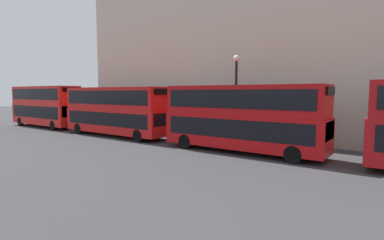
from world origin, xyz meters
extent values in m
cube|color=#B20C0F|center=(1.60, 18.73, 1.39)|extent=(2.55, 10.61, 2.09)
cube|color=#B20C0F|center=(1.60, 18.73, 3.39)|extent=(2.50, 10.40, 1.90)
cube|color=black|center=(1.60, 18.73, 1.64)|extent=(2.59, 9.76, 1.17)
cube|color=black|center=(1.60, 18.73, 3.48)|extent=(2.59, 9.76, 1.14)
cube|color=black|center=(1.60, 13.45, 1.81)|extent=(2.17, 0.06, 1.04)
cube|color=black|center=(1.60, 13.45, 3.96)|extent=(1.78, 0.06, 0.46)
cylinder|color=black|center=(0.48, 15.02, 0.50)|extent=(0.30, 1.00, 1.00)
cylinder|color=black|center=(2.73, 15.02, 0.50)|extent=(0.30, 1.00, 1.00)
cylinder|color=black|center=(0.48, 22.44, 0.50)|extent=(0.30, 1.00, 1.00)
cylinder|color=black|center=(2.73, 22.44, 0.50)|extent=(0.30, 1.00, 1.00)
cube|color=red|center=(1.60, 31.05, 1.37)|extent=(2.55, 11.17, 2.03)
cube|color=red|center=(1.60, 31.05, 3.35)|extent=(2.50, 10.94, 1.93)
cube|color=black|center=(1.60, 31.05, 1.61)|extent=(2.59, 10.27, 1.14)
cube|color=black|center=(1.60, 31.05, 3.45)|extent=(2.59, 10.27, 1.16)
cube|color=black|center=(1.60, 25.50, 1.77)|extent=(2.17, 0.06, 1.02)
cube|color=black|center=(1.60, 25.50, 3.93)|extent=(1.78, 0.06, 0.46)
cylinder|color=black|center=(0.48, 27.07, 0.50)|extent=(0.30, 1.00, 1.00)
cylinder|color=black|center=(2.73, 27.07, 0.50)|extent=(0.30, 1.00, 1.00)
cylinder|color=black|center=(0.48, 35.04, 0.50)|extent=(0.30, 1.00, 1.00)
cylinder|color=black|center=(2.73, 35.04, 0.50)|extent=(0.30, 1.00, 1.00)
cube|color=red|center=(1.60, 43.02, 1.49)|extent=(2.55, 10.34, 2.27)
cube|color=red|center=(1.60, 43.02, 3.58)|extent=(2.50, 10.14, 1.92)
cube|color=black|center=(1.60, 43.02, 1.76)|extent=(2.59, 9.52, 1.27)
cube|color=black|center=(1.60, 43.02, 3.67)|extent=(2.59, 9.52, 1.15)
cube|color=black|center=(1.60, 37.88, 1.94)|extent=(2.17, 0.06, 1.14)
cube|color=black|center=(1.60, 37.88, 4.15)|extent=(1.78, 0.06, 0.46)
cylinder|color=black|center=(0.48, 39.45, 0.50)|extent=(0.30, 1.00, 1.00)
cylinder|color=black|center=(2.73, 39.45, 0.50)|extent=(0.30, 1.00, 1.00)
cylinder|color=black|center=(0.48, 46.59, 0.50)|extent=(0.30, 1.00, 1.00)
cylinder|color=black|center=(2.73, 46.59, 0.50)|extent=(0.30, 1.00, 1.00)
cylinder|color=black|center=(3.25, 20.02, 3.03)|extent=(0.18, 0.18, 6.05)
sphere|color=beige|center=(3.25, 20.02, 6.27)|extent=(0.44, 0.44, 0.44)
camera|label=1|loc=(-15.81, 10.03, 3.90)|focal=28.00mm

